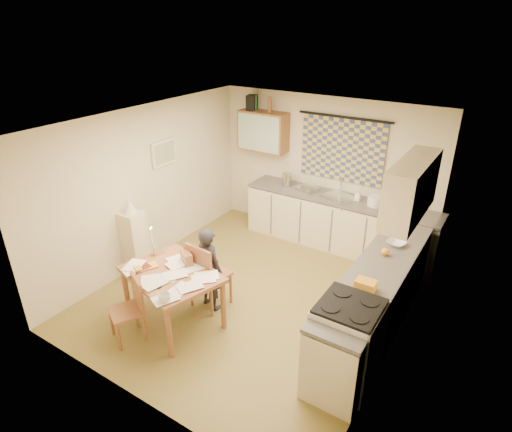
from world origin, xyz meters
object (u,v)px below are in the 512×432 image
Objects in this scene: chair_far at (210,286)px; counter_right at (375,301)px; person at (209,269)px; shelf_stand at (135,244)px; counter_back at (338,223)px; stove at (346,343)px; dining_table at (174,297)px.

counter_right is at bearing -156.31° from chair_far.
person reaches higher than shelf_stand.
counter_right is at bearing -55.45° from counter_back.
counter_back is at bearing -96.30° from person.
person is 1.49m from shelf_stand.
stove is 2.10m from chair_far.
shelf_stand reaches higher than counter_back.
counter_right is 2.96× the size of chair_far.
shelf_stand is at bearing -169.45° from counter_right.
shelf_stand is (-1.29, 0.55, 0.14)m from dining_table.
chair_far is at bearing 172.68° from stove.
counter_back is 2.64m from chair_far.
shelf_stand is (-1.49, 0.05, -0.08)m from person.
chair_far is (0.18, 0.52, -0.07)m from dining_table.
counter_right is (1.25, -1.81, -0.00)m from counter_back.
counter_right reaches higher than dining_table.
shelf_stand is at bearing 4.14° from chair_far.
person is (-0.80, -2.52, 0.15)m from counter_back.
dining_table is 0.59m from person.
dining_table is at bearing -23.28° from shelf_stand.
person is at bearing -161.02° from counter_right.
person reaches higher than counter_back.
dining_table is at bearing -151.69° from counter_right.
chair_far reaches higher than counter_right.
shelf_stand is at bearing 175.22° from stove.
shelf_stand is (-2.29, -2.47, 0.07)m from counter_back.
stove reaches higher than chair_far.
chair_far is 0.83× the size of person.
person reaches higher than dining_table.
person is 1.16× the size of shelf_stand.
chair_far is (-2.07, -0.69, -0.14)m from counter_right.
shelf_stand is at bearing 172.51° from dining_table.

